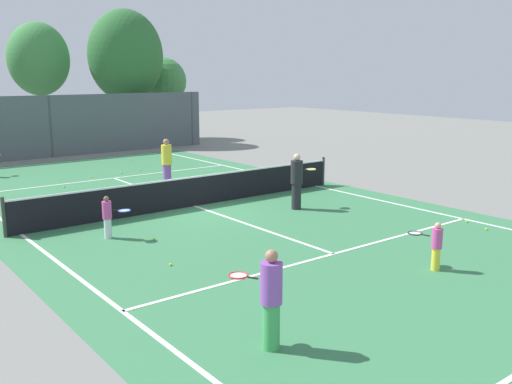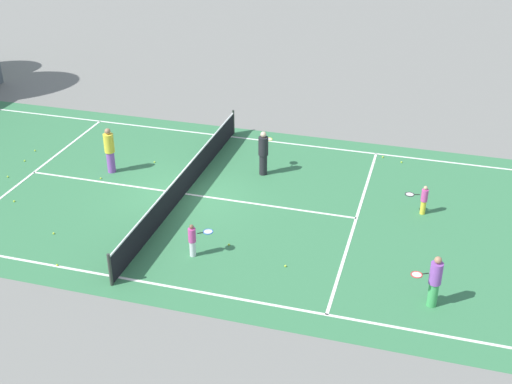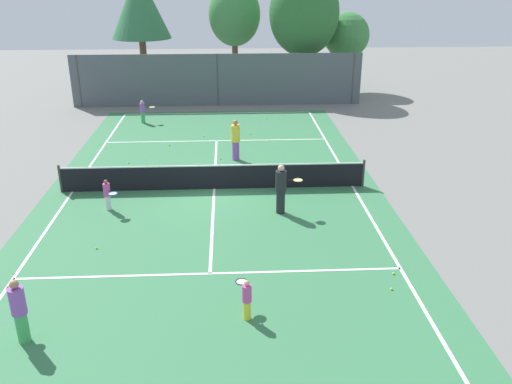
{
  "view_description": "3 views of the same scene",
  "coord_description": "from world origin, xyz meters",
  "px_view_note": "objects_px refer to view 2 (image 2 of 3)",
  "views": [
    {
      "loc": [
        -9.51,
        -15.6,
        4.3
      ],
      "look_at": [
        1.19,
        -1.78,
        0.62
      ],
      "focal_mm": 39.7,
      "sensor_mm": 36.0,
      "label": 1
    },
    {
      "loc": [
        -20.21,
        -8.61,
        11.88
      ],
      "look_at": [
        -0.64,
        -2.94,
        0.86
      ],
      "focal_mm": 46.87,
      "sensor_mm": 36.0,
      "label": 2
    },
    {
      "loc": [
        0.6,
        -19.77,
        8.06
      ],
      "look_at": [
        1.47,
        -3.31,
        1.21
      ],
      "focal_mm": 37.98,
      "sensor_mm": 36.0,
      "label": 3
    }
  ],
  "objects_px": {
    "player_2": "(434,281)",
    "tennis_ball_1": "(383,157)",
    "tennis_ball_0": "(54,233)",
    "tennis_ball_7": "(35,151)",
    "tennis_ball_5": "(154,162)",
    "tennis_ball_6": "(402,162)",
    "tennis_ball_11": "(101,178)",
    "player_3": "(193,239)",
    "tennis_ball_2": "(57,265)",
    "player_0": "(110,150)",
    "tennis_ball_8": "(285,266)",
    "player_1": "(423,199)",
    "tennis_ball_9": "(14,201)",
    "tennis_ball_10": "(25,161)",
    "player_5": "(263,152)",
    "tennis_ball_12": "(8,177)",
    "tennis_ball_3": "(229,245)"
  },
  "relations": [
    {
      "from": "tennis_ball_11",
      "to": "tennis_ball_9",
      "type": "bearing_deg",
      "value": 139.38
    },
    {
      "from": "tennis_ball_8",
      "to": "tennis_ball_7",
      "type": "bearing_deg",
      "value": 66.49
    },
    {
      "from": "tennis_ball_5",
      "to": "tennis_ball_6",
      "type": "relative_size",
      "value": 1.0
    },
    {
      "from": "tennis_ball_2",
      "to": "tennis_ball_8",
      "type": "xyz_separation_m",
      "value": [
        1.93,
        -6.82,
        0.0
      ]
    },
    {
      "from": "player_0",
      "to": "tennis_ball_0",
      "type": "relative_size",
      "value": 28.08
    },
    {
      "from": "player_3",
      "to": "tennis_ball_2",
      "type": "height_order",
      "value": "player_3"
    },
    {
      "from": "tennis_ball_0",
      "to": "tennis_ball_3",
      "type": "height_order",
      "value": "same"
    },
    {
      "from": "player_1",
      "to": "tennis_ball_10",
      "type": "relative_size",
      "value": 16.63
    },
    {
      "from": "player_5",
      "to": "tennis_ball_6",
      "type": "xyz_separation_m",
      "value": [
        2.52,
        -5.14,
        -0.9
      ]
    },
    {
      "from": "tennis_ball_0",
      "to": "tennis_ball_7",
      "type": "distance_m",
      "value": 7.06
    },
    {
      "from": "player_5",
      "to": "tennis_ball_10",
      "type": "height_order",
      "value": "player_5"
    },
    {
      "from": "player_2",
      "to": "tennis_ball_3",
      "type": "relative_size",
      "value": 24.94
    },
    {
      "from": "tennis_ball_1",
      "to": "tennis_ball_7",
      "type": "distance_m",
      "value": 14.58
    },
    {
      "from": "tennis_ball_1",
      "to": "tennis_ball_0",
      "type": "bearing_deg",
      "value": 132.5
    },
    {
      "from": "tennis_ball_6",
      "to": "tennis_ball_11",
      "type": "xyz_separation_m",
      "value": [
        -4.7,
        11.08,
        0.0
      ]
    },
    {
      "from": "player_0",
      "to": "player_2",
      "type": "xyz_separation_m",
      "value": [
        -5.16,
        -12.62,
        -0.1
      ]
    },
    {
      "from": "tennis_ball_1",
      "to": "tennis_ball_7",
      "type": "bearing_deg",
      "value": 103.7
    },
    {
      "from": "tennis_ball_1",
      "to": "tennis_ball_2",
      "type": "relative_size",
      "value": 1.0
    },
    {
      "from": "tennis_ball_7",
      "to": "tennis_ball_8",
      "type": "xyz_separation_m",
      "value": [
        -5.31,
        -12.19,
        0.0
      ]
    },
    {
      "from": "tennis_ball_7",
      "to": "tennis_ball_5",
      "type": "bearing_deg",
      "value": -85.97
    },
    {
      "from": "player_5",
      "to": "tennis_ball_6",
      "type": "height_order",
      "value": "player_5"
    },
    {
      "from": "tennis_ball_1",
      "to": "player_1",
      "type": "bearing_deg",
      "value": -156.58
    },
    {
      "from": "tennis_ball_1",
      "to": "tennis_ball_6",
      "type": "relative_size",
      "value": 1.0
    },
    {
      "from": "player_3",
      "to": "tennis_ball_10",
      "type": "height_order",
      "value": "player_3"
    },
    {
      "from": "tennis_ball_2",
      "to": "tennis_ball_3",
      "type": "bearing_deg",
      "value": -61.35
    },
    {
      "from": "player_5",
      "to": "tennis_ball_7",
      "type": "height_order",
      "value": "player_5"
    },
    {
      "from": "player_1",
      "to": "player_2",
      "type": "bearing_deg",
      "value": -173.21
    },
    {
      "from": "tennis_ball_5",
      "to": "tennis_ball_9",
      "type": "bearing_deg",
      "value": 141.05
    },
    {
      "from": "tennis_ball_8",
      "to": "tennis_ball_9",
      "type": "xyz_separation_m",
      "value": [
        1.25,
        10.48,
        0.0
      ]
    },
    {
      "from": "tennis_ball_3",
      "to": "player_1",
      "type": "bearing_deg",
      "value": -56.81
    },
    {
      "from": "player_3",
      "to": "tennis_ball_2",
      "type": "xyz_separation_m",
      "value": [
        -1.74,
        3.87,
        -0.57
      ]
    },
    {
      "from": "player_2",
      "to": "tennis_ball_0",
      "type": "height_order",
      "value": "player_2"
    },
    {
      "from": "player_5",
      "to": "tennis_ball_8",
      "type": "xyz_separation_m",
      "value": [
        -5.95,
        -2.38,
        -0.9
      ]
    },
    {
      "from": "tennis_ball_2",
      "to": "tennis_ball_12",
      "type": "distance_m",
      "value": 6.97
    },
    {
      "from": "player_1",
      "to": "player_3",
      "type": "bearing_deg",
      "value": 124.83
    },
    {
      "from": "player_2",
      "to": "tennis_ball_5",
      "type": "distance_m",
      "value": 13.02
    },
    {
      "from": "tennis_ball_8",
      "to": "tennis_ball_12",
      "type": "distance_m",
      "value": 12.21
    },
    {
      "from": "player_2",
      "to": "tennis_ball_1",
      "type": "relative_size",
      "value": 24.94
    },
    {
      "from": "tennis_ball_3",
      "to": "tennis_ball_12",
      "type": "height_order",
      "value": "same"
    },
    {
      "from": "tennis_ball_6",
      "to": "tennis_ball_11",
      "type": "relative_size",
      "value": 1.0
    },
    {
      "from": "tennis_ball_5",
      "to": "tennis_ball_6",
      "type": "bearing_deg",
      "value": -73.87
    },
    {
      "from": "player_1",
      "to": "tennis_ball_9",
      "type": "distance_m",
      "value": 14.67
    },
    {
      "from": "tennis_ball_11",
      "to": "tennis_ball_3",
      "type": "bearing_deg",
      "value": -116.39
    },
    {
      "from": "player_0",
      "to": "tennis_ball_8",
      "type": "xyz_separation_m",
      "value": [
        -4.47,
        -8.19,
        -0.92
      ]
    },
    {
      "from": "tennis_ball_6",
      "to": "tennis_ball_7",
      "type": "distance_m",
      "value": 15.29
    },
    {
      "from": "tennis_ball_0",
      "to": "tennis_ball_5",
      "type": "xyz_separation_m",
      "value": [
        5.99,
        -1.02,
        0.0
      ]
    },
    {
      "from": "tennis_ball_2",
      "to": "tennis_ball_9",
      "type": "bearing_deg",
      "value": 49.06
    },
    {
      "from": "player_2",
      "to": "tennis_ball_1",
      "type": "xyz_separation_m",
      "value": [
        9.45,
        2.46,
        -0.82
      ]
    },
    {
      "from": "tennis_ball_9",
      "to": "tennis_ball_1",
      "type": "bearing_deg",
      "value": -58.91
    },
    {
      "from": "tennis_ball_2",
      "to": "tennis_ball_11",
      "type": "height_order",
      "value": "same"
    }
  ]
}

